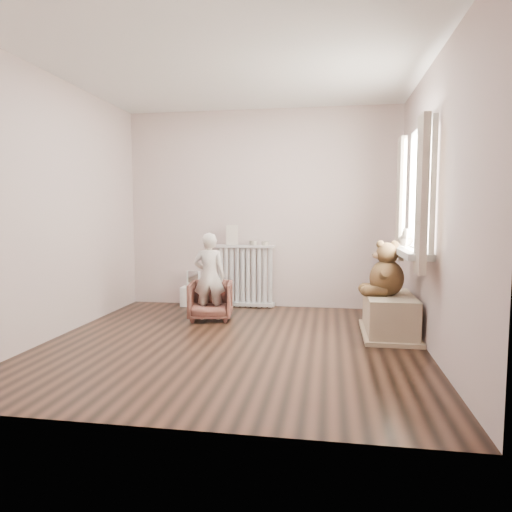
# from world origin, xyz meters

# --- Properties ---
(floor) EXTENTS (3.60, 3.60, 0.01)m
(floor) POSITION_xyz_m (0.00, 0.00, 0.00)
(floor) COLOR black
(floor) RESTS_ON ground
(ceiling) EXTENTS (3.60, 3.60, 0.01)m
(ceiling) POSITION_xyz_m (0.00, 0.00, 2.60)
(ceiling) COLOR white
(ceiling) RESTS_ON ground
(back_wall) EXTENTS (3.60, 0.02, 2.60)m
(back_wall) POSITION_xyz_m (0.00, 1.80, 1.30)
(back_wall) COLOR beige
(back_wall) RESTS_ON ground
(front_wall) EXTENTS (3.60, 0.02, 2.60)m
(front_wall) POSITION_xyz_m (0.00, -1.80, 1.30)
(front_wall) COLOR beige
(front_wall) RESTS_ON ground
(left_wall) EXTENTS (0.02, 3.60, 2.60)m
(left_wall) POSITION_xyz_m (-1.80, 0.00, 1.30)
(left_wall) COLOR beige
(left_wall) RESTS_ON ground
(right_wall) EXTENTS (0.02, 3.60, 2.60)m
(right_wall) POSITION_xyz_m (1.80, 0.00, 1.30)
(right_wall) COLOR beige
(right_wall) RESTS_ON ground
(window) EXTENTS (0.03, 0.90, 1.10)m
(window) POSITION_xyz_m (1.76, 0.30, 1.45)
(window) COLOR white
(window) RESTS_ON right_wall
(window_sill) EXTENTS (0.22, 1.10, 0.06)m
(window_sill) POSITION_xyz_m (1.67, 0.30, 0.87)
(window_sill) COLOR silver
(window_sill) RESTS_ON right_wall
(curtain_left) EXTENTS (0.06, 0.26, 1.30)m
(curtain_left) POSITION_xyz_m (1.65, -0.27, 1.39)
(curtain_left) COLOR #BFB099
(curtain_left) RESTS_ON right_wall
(curtain_right) EXTENTS (0.06, 0.26, 1.30)m
(curtain_right) POSITION_xyz_m (1.65, 0.87, 1.39)
(curtain_right) COLOR #BFB099
(curtain_right) RESTS_ON right_wall
(radiator) EXTENTS (0.78, 0.15, 0.83)m
(radiator) POSITION_xyz_m (-0.19, 1.68, 0.39)
(radiator) COLOR silver
(radiator) RESTS_ON floor
(paper_doll) EXTENTS (0.16, 0.01, 0.26)m
(paper_doll) POSITION_xyz_m (-0.37, 1.68, 0.96)
(paper_doll) COLOR beige
(paper_doll) RESTS_ON radiator
(tin_a) EXTENTS (0.10, 0.10, 0.06)m
(tin_a) POSITION_xyz_m (-0.08, 1.68, 0.86)
(tin_a) COLOR #A59E8C
(tin_a) RESTS_ON radiator
(tin_b) EXTENTS (0.09, 0.09, 0.05)m
(tin_b) POSITION_xyz_m (0.07, 1.68, 0.85)
(tin_b) COLOR #A59E8C
(tin_b) RESTS_ON radiator
(toy_vanity) EXTENTS (0.30, 0.21, 0.47)m
(toy_vanity) POSITION_xyz_m (-0.91, 1.65, 0.28)
(toy_vanity) COLOR silver
(toy_vanity) RESTS_ON floor
(armchair) EXTENTS (0.55, 0.56, 0.45)m
(armchair) POSITION_xyz_m (-0.46, 0.89, 0.23)
(armchair) COLOR #562F27
(armchair) RESTS_ON floor
(child) EXTENTS (0.40, 0.29, 1.00)m
(child) POSITION_xyz_m (-0.46, 0.84, 0.52)
(child) COLOR beige
(child) RESTS_ON armchair
(toy_bench) EXTENTS (0.47, 0.89, 0.42)m
(toy_bench) POSITION_xyz_m (1.52, 0.53, 0.20)
(toy_bench) COLOR tan
(toy_bench) RESTS_ON floor
(teddy_bear) EXTENTS (0.46, 0.37, 0.54)m
(teddy_bear) POSITION_xyz_m (1.48, 0.50, 0.67)
(teddy_bear) COLOR #3A2715
(teddy_bear) RESTS_ON toy_bench
(plush_cat) EXTENTS (0.18, 0.25, 0.19)m
(plush_cat) POSITION_xyz_m (1.66, 0.54, 1.00)
(plush_cat) COLOR slate
(plush_cat) RESTS_ON window_sill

